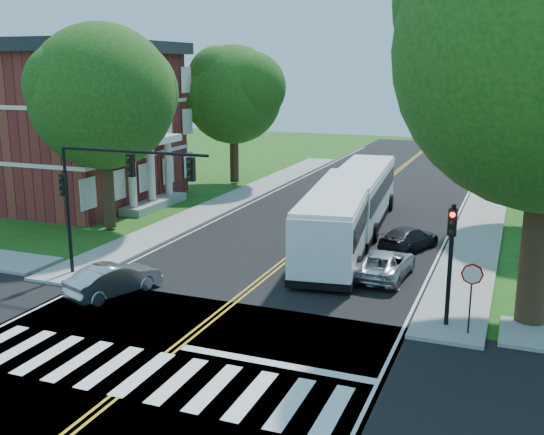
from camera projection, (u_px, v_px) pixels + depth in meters
The scene contains 21 objects.
ground at pixel (152, 367), 19.89m from camera, with size 140.00×140.00×0.00m, color #204E13.
road at pixel (322, 231), 36.18m from camera, with size 14.00×96.00×0.01m, color black.
cross_road at pixel (152, 367), 19.89m from camera, with size 60.00×12.00×0.01m, color black.
center_line at pixel (341, 216), 39.80m from camera, with size 0.36×70.00×0.01m, color gold.
edge_line_w at pixel (242, 208), 42.22m from camera, with size 0.12×70.00×0.01m, color silver.
edge_line_e at pixel (452, 226), 37.37m from camera, with size 0.12×70.00×0.01m, color silver.
crosswalk at pixel (143, 374), 19.43m from camera, with size 12.60×3.00×0.01m, color silver.
stop_bar at pixel (275, 364), 20.09m from camera, with size 6.60×0.40×0.01m, color silver.
sidewalk_nw at pixel (240, 197), 45.46m from camera, with size 2.60×40.00×0.15m, color gray.
sidewalk_ne at pixel (483, 216), 39.54m from camera, with size 2.60×40.00×0.15m, color gray.
tree_west_near at pixel (102, 97), 34.91m from camera, with size 8.00×8.00×11.40m.
tree_west_far at pixel (233, 95), 49.34m from camera, with size 7.60×7.60×10.67m.
brick_building at pixel (32, 121), 44.56m from camera, with size 20.00×13.00×10.80m.
signal_nw at pixel (110, 183), 26.78m from camera, with size 7.15×0.46×5.66m.
signal_ne at pixel (451, 249), 22.11m from camera, with size 0.30×0.46×4.40m.
stop_sign at pixel (472, 282), 21.62m from camera, with size 0.76×0.08×2.53m.
bus_lead at pixel (339, 218), 31.78m from camera, with size 4.50×13.00×3.30m.
bus_follow at pixel (360, 195), 37.71m from camera, with size 3.95×12.91×3.29m.
hatchback at pixel (114, 279), 26.03m from camera, with size 1.39×4.00×1.32m, color #ADAFB4.
suv at pixel (385, 264), 28.18m from camera, with size 2.06×4.46×1.24m, color #B2B4B9.
dark_sedan at pixel (409, 238), 32.50m from camera, with size 1.65×4.06×1.18m, color black.
Camera 1 is at (10.19, -15.61, 9.17)m, focal length 42.00 mm.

